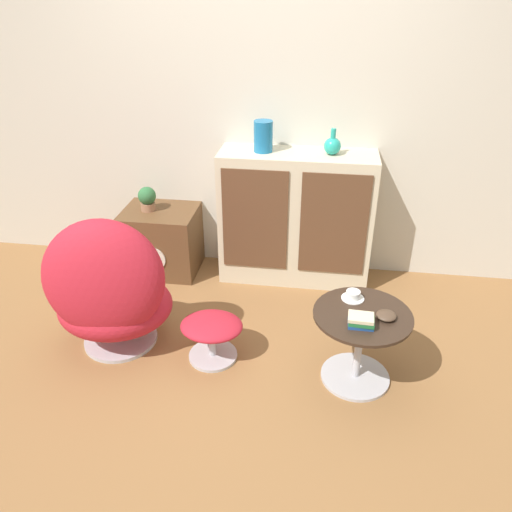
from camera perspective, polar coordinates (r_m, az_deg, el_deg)
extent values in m
plane|color=olive|center=(3.07, -3.99, -13.83)|extent=(12.00, 12.00, 0.00)
cube|color=beige|center=(3.77, 0.04, 17.10)|extent=(6.40, 0.06, 2.60)
cube|color=beige|center=(3.79, 4.54, 4.35)|extent=(1.13, 0.38, 1.01)
cube|color=brown|center=(3.62, -0.14, 4.08)|extent=(0.48, 0.01, 0.77)
cube|color=brown|center=(3.59, 8.85, 3.48)|extent=(0.48, 0.01, 0.77)
cube|color=brown|center=(4.05, -10.69, 1.78)|extent=(0.57, 0.46, 0.52)
cylinder|color=beige|center=(3.88, -11.67, -0.34)|extent=(0.19, 0.01, 0.19)
cylinder|color=#B7B7BC|center=(3.45, -15.15, -9.09)|extent=(0.47, 0.47, 0.02)
cylinder|color=#B7B7BC|center=(3.42, -15.27, -8.39)|extent=(0.06, 0.06, 0.08)
ellipsoid|color=#B21E2D|center=(3.30, -15.74, -5.48)|extent=(0.80, 0.71, 0.34)
ellipsoid|color=#B21E2D|center=(3.04, -17.02, -2.49)|extent=(0.78, 0.55, 0.77)
cylinder|color=#B7B7BC|center=(3.22, -4.92, -11.23)|extent=(0.30, 0.30, 0.02)
cylinder|color=#B7B7BC|center=(3.16, -5.00, -9.88)|extent=(0.04, 0.04, 0.18)
ellipsoid|color=#B21E2D|center=(3.08, -5.11, -7.97)|extent=(0.38, 0.33, 0.09)
cylinder|color=#B7B7BC|center=(3.13, 11.23, -13.33)|extent=(0.41, 0.41, 0.02)
cylinder|color=#B7B7BC|center=(2.98, 11.65, -10.13)|extent=(0.04, 0.04, 0.43)
cylinder|color=#332319|center=(2.84, 12.10, -6.62)|extent=(0.55, 0.55, 0.02)
cylinder|color=#196699|center=(3.59, 0.83, 13.52)|extent=(0.13, 0.13, 0.22)
ellipsoid|color=teal|center=(3.58, 8.73, 12.30)|extent=(0.12, 0.12, 0.12)
cylinder|color=teal|center=(3.56, 8.83, 13.66)|extent=(0.04, 0.04, 0.07)
cylinder|color=#996B4C|center=(3.96, -12.22, 5.56)|extent=(0.11, 0.11, 0.06)
sphere|color=#2D6638|center=(3.92, -12.36, 6.75)|extent=(0.14, 0.14, 0.14)
cylinder|color=white|center=(2.95, 10.99, -4.76)|extent=(0.13, 0.13, 0.01)
cylinder|color=white|center=(2.94, 11.03, -4.40)|extent=(0.08, 0.08, 0.05)
cube|color=#1E478C|center=(2.75, 11.87, -7.58)|extent=(0.13, 0.10, 0.02)
cube|color=#237038|center=(2.73, 11.97, -7.25)|extent=(0.14, 0.11, 0.02)
cube|color=beige|center=(2.72, 11.91, -6.89)|extent=(0.14, 0.11, 0.02)
ellipsoid|color=#4C3828|center=(2.82, 14.66, -6.59)|extent=(0.11, 0.11, 0.04)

